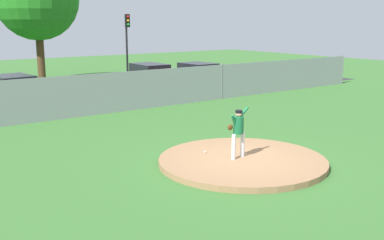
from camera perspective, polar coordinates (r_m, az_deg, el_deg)
The scene contains 11 objects.
ground_plane at distance 19.53m, azimuth -5.81°, elevation -1.12°, with size 80.00×80.00×0.00m, color #386B2D.
asphalt_strip at distance 27.06m, azimuth -15.07°, elevation 2.22°, with size 44.00×7.00×0.01m, color #2B2B2D.
pitchers_mound at distance 14.83m, azimuth 6.19°, elevation -5.03°, with size 5.30×5.30×0.18m, color #99704C.
pitcher_youth at distance 14.58m, azimuth 5.69°, elevation -1.06°, with size 0.83×0.32×1.61m.
baseball at distance 15.29m, azimuth 1.62°, elevation -3.94°, with size 0.07×0.07×0.07m, color white.
chainlink_fence at distance 22.81m, azimuth -11.02°, elevation 3.17°, with size 37.89×0.07×2.09m.
parked_car_burgundy at distance 30.87m, azimuth 0.74°, elevation 5.34°, with size 2.07×4.28×1.73m.
parked_car_red at distance 29.69m, azimuth -5.20°, elevation 5.08°, with size 1.93×4.58×1.80m.
parked_car_silver at distance 25.56m, azimuth -21.04°, elevation 3.13°, with size 2.15×4.23×1.72m.
traffic_cone_orange at distance 29.36m, azimuth -12.19°, elevation 3.62°, with size 0.40×0.40×0.55m.
traffic_light_far at distance 33.58m, azimuth -7.96°, elevation 10.10°, with size 0.28×0.46×4.91m.
Camera 1 is at (-9.66, -10.38, 4.43)m, focal length 43.45 mm.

